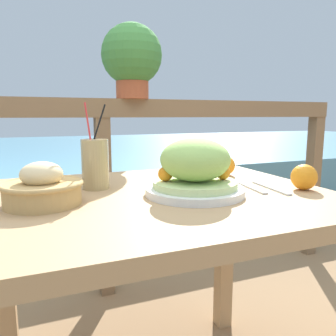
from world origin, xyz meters
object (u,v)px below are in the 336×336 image
Objects in this scene: drink_glass at (95,164)px; bread_basket at (42,188)px; salad_plate at (195,170)px; potted_plant at (132,57)px.

drink_glass reaches higher than bread_basket.
salad_plate is 1.08× the size of drink_glass.
salad_plate is 1.40× the size of bread_basket.
drink_glass is at bearing 144.18° from salad_plate.
bread_basket is (-0.39, 0.04, -0.03)m from salad_plate.
bread_basket is 0.54× the size of potted_plant.
drink_glass is at bearing 41.34° from bread_basket.
salad_plate is at bearing -35.82° from drink_glass.
potted_plant reaches higher than drink_glass.
potted_plant reaches higher than bread_basket.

